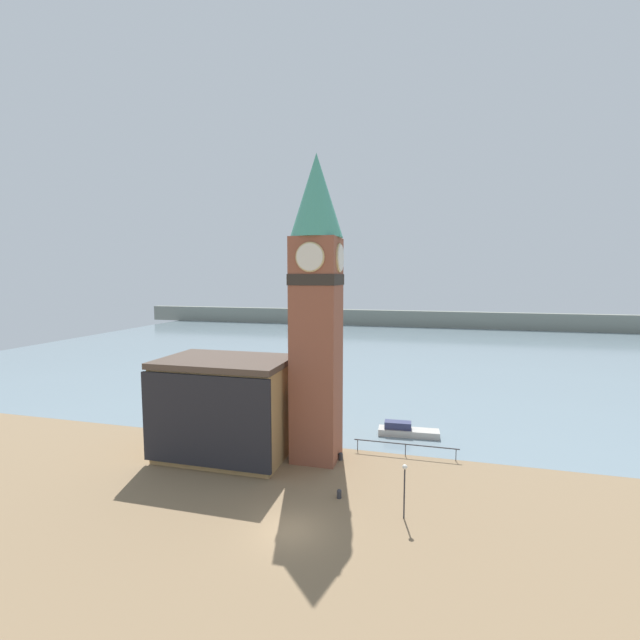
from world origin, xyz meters
The scene contains 10 objects.
ground_plane centered at (0.00, 0.00, 0.00)m, with size 160.00×160.00×0.00m, color #846B4C.
water centered at (0.00, 73.27, 0.00)m, with size 160.00×120.00×0.00m.
far_shoreline centered at (0.00, 113.27, 2.50)m, with size 180.00×3.00×5.00m.
pier_railing centered at (6.18, 13.02, 0.94)m, with size 9.01×0.08×1.09m.
clock_tower centered at (-1.21, 10.74, 13.56)m, with size 4.34×4.34×25.48m.
pier_building centered at (-9.04, 9.33, 4.29)m, with size 11.12×7.52×8.54m.
boat_near centered at (5.95, 17.96, 0.49)m, with size 5.94×1.88×1.34m.
mooring_bollard_near centered at (0.88, 10.81, 0.35)m, with size 0.37×0.37×0.66m.
mooring_bollard_far centered at (2.09, 4.57, 0.34)m, with size 0.35×0.35×0.65m.
lamp_post centered at (6.66, 3.15, 2.55)m, with size 0.32×0.32×3.61m.
Camera 1 is at (8.02, -23.55, 15.51)m, focal length 24.00 mm.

